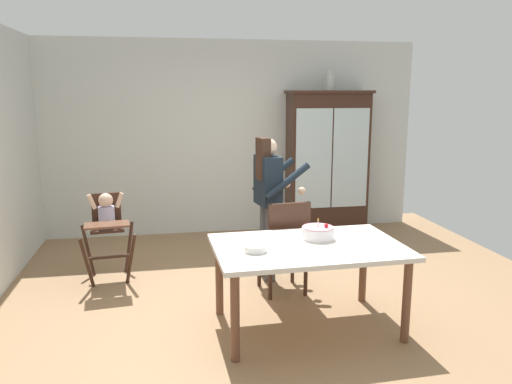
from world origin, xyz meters
name	(u,v)px	position (x,y,z in m)	size (l,w,h in m)	color
ground_plane	(270,302)	(0.00, 0.00, 0.00)	(6.24, 6.24, 0.00)	#93704C
wall_back	(232,138)	(0.00, 2.63, 1.35)	(5.32, 0.06, 2.70)	silver
china_cabinet	(327,162)	(1.33, 2.37, 1.01)	(1.18, 0.48, 2.01)	#382116
ceramic_vase	(330,82)	(1.34, 2.37, 2.13)	(0.13, 0.13, 0.27)	#B2B7B2
high_chair_with_toddler	(107,221)	(-1.58, 0.92, 0.65)	(0.63, 0.73, 0.95)	#382116
adult_person	(269,191)	(0.12, 0.65, 0.97)	(0.56, 0.54, 1.53)	#47474C
dining_table	(308,255)	(0.21, -0.56, 0.65)	(1.60, 1.06, 0.74)	silver
birthday_cake	(318,233)	(0.34, -0.40, 0.79)	(0.28, 0.28, 0.19)	white
serving_bowl	(255,248)	(-0.26, -0.66, 0.77)	(0.18, 0.18, 0.06)	silver
dining_chair_far_side	(286,241)	(0.19, 0.17, 0.56)	(0.48, 0.48, 0.96)	#382116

